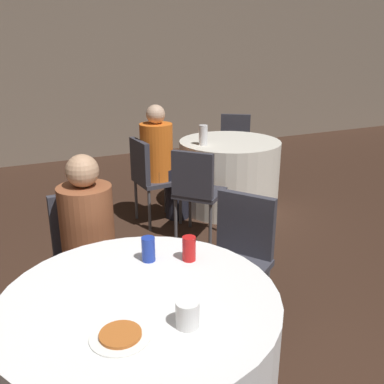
{
  "coord_description": "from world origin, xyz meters",
  "views": [
    {
      "loc": [
        -0.32,
        -1.54,
        1.76
      ],
      "look_at": [
        0.77,
        0.79,
        0.85
      ],
      "focal_mm": 40.0,
      "sensor_mm": 36.0,
      "label": 1
    }
  ],
  "objects_px": {
    "pizza_plate_near": "(120,335)",
    "table_near": "(143,369)",
    "bottle_far": "(203,135)",
    "soda_can_red": "(189,249)",
    "chair_far_west": "(149,173)",
    "person_orange_shirt": "(163,164)",
    "chair_far_southwest": "(196,187)",
    "table_far": "(229,174)",
    "soda_can_blue": "(148,249)",
    "chair_far_northeast": "(235,142)",
    "chair_near_north": "(86,247)",
    "chair_near_northeast": "(239,249)",
    "person_floral_shirt": "(92,250)"
  },
  "relations": [
    {
      "from": "chair_far_southwest",
      "to": "soda_can_red",
      "type": "relative_size",
      "value": 7.1
    },
    {
      "from": "bottle_far",
      "to": "person_floral_shirt",
      "type": "bearing_deg",
      "value": -134.48
    },
    {
      "from": "chair_near_northeast",
      "to": "soda_can_red",
      "type": "height_order",
      "value": "soda_can_red"
    },
    {
      "from": "chair_far_west",
      "to": "pizza_plate_near",
      "type": "distance_m",
      "value": 2.76
    },
    {
      "from": "chair_far_southwest",
      "to": "soda_can_red",
      "type": "height_order",
      "value": "soda_can_red"
    },
    {
      "from": "table_near",
      "to": "person_floral_shirt",
      "type": "xyz_separation_m",
      "value": [
        -0.02,
        0.84,
        0.21
      ]
    },
    {
      "from": "chair_near_northeast",
      "to": "person_orange_shirt",
      "type": "relative_size",
      "value": 0.73
    },
    {
      "from": "chair_far_northeast",
      "to": "person_orange_shirt",
      "type": "xyz_separation_m",
      "value": [
        -1.32,
        -0.85,
        0.07
      ]
    },
    {
      "from": "table_far",
      "to": "chair_far_northeast",
      "type": "height_order",
      "value": "chair_far_northeast"
    },
    {
      "from": "chair_far_southwest",
      "to": "bottle_far",
      "type": "height_order",
      "value": "bottle_far"
    },
    {
      "from": "table_near",
      "to": "soda_can_red",
      "type": "distance_m",
      "value": 0.58
    },
    {
      "from": "table_near",
      "to": "table_far",
      "type": "bearing_deg",
      "value": 52.85
    },
    {
      "from": "chair_near_northeast",
      "to": "pizza_plate_near",
      "type": "bearing_deg",
      "value": 94.46
    },
    {
      "from": "soda_can_red",
      "to": "pizza_plate_near",
      "type": "bearing_deg",
      "value": -138.05
    },
    {
      "from": "chair_far_west",
      "to": "person_orange_shirt",
      "type": "distance_m",
      "value": 0.17
    },
    {
      "from": "chair_far_southwest",
      "to": "pizza_plate_near",
      "type": "height_order",
      "value": "chair_far_southwest"
    },
    {
      "from": "person_floral_shirt",
      "to": "soda_can_blue",
      "type": "xyz_separation_m",
      "value": [
        0.17,
        -0.55,
        0.23
      ]
    },
    {
      "from": "soda_can_red",
      "to": "soda_can_blue",
      "type": "height_order",
      "value": "same"
    },
    {
      "from": "chair_far_west",
      "to": "person_orange_shirt",
      "type": "relative_size",
      "value": 0.73
    },
    {
      "from": "chair_near_northeast",
      "to": "bottle_far",
      "type": "bearing_deg",
      "value": -54.01
    },
    {
      "from": "chair_near_north",
      "to": "soda_can_red",
      "type": "height_order",
      "value": "soda_can_red"
    },
    {
      "from": "table_far",
      "to": "bottle_far",
      "type": "xyz_separation_m",
      "value": [
        -0.34,
        -0.04,
        0.48
      ]
    },
    {
      "from": "chair_near_northeast",
      "to": "chair_far_southwest",
      "type": "relative_size",
      "value": 1.0
    },
    {
      "from": "person_orange_shirt",
      "to": "soda_can_red",
      "type": "height_order",
      "value": "person_orange_shirt"
    },
    {
      "from": "chair_near_north",
      "to": "chair_far_northeast",
      "type": "xyz_separation_m",
      "value": [
        2.39,
        2.2,
        0.0
      ]
    },
    {
      "from": "table_near",
      "to": "soda_can_blue",
      "type": "relative_size",
      "value": 9.7
    },
    {
      "from": "table_far",
      "to": "soda_can_blue",
      "type": "xyz_separation_m",
      "value": [
        -1.68,
        -2.13,
        0.43
      ]
    },
    {
      "from": "chair_far_northeast",
      "to": "soda_can_red",
      "type": "xyz_separation_m",
      "value": [
        -2.04,
        -3.0,
        0.28
      ]
    },
    {
      "from": "chair_near_northeast",
      "to": "person_orange_shirt",
      "type": "bearing_deg",
      "value": -40.67
    },
    {
      "from": "chair_far_west",
      "to": "chair_far_southwest",
      "type": "bearing_deg",
      "value": 19.0
    },
    {
      "from": "chair_near_northeast",
      "to": "soda_can_blue",
      "type": "relative_size",
      "value": 7.1
    },
    {
      "from": "table_far",
      "to": "bottle_far",
      "type": "distance_m",
      "value": 0.59
    },
    {
      "from": "chair_near_northeast",
      "to": "pizza_plate_near",
      "type": "distance_m",
      "value": 1.26
    },
    {
      "from": "table_far",
      "to": "chair_far_west",
      "type": "distance_m",
      "value": 0.97
    },
    {
      "from": "chair_far_west",
      "to": "chair_far_southwest",
      "type": "relative_size",
      "value": 1.0
    },
    {
      "from": "table_near",
      "to": "bottle_far",
      "type": "relative_size",
      "value": 5.78
    },
    {
      "from": "pizza_plate_near",
      "to": "table_near",
      "type": "bearing_deg",
      "value": 56.15
    },
    {
      "from": "table_near",
      "to": "person_orange_shirt",
      "type": "relative_size",
      "value": 0.99
    },
    {
      "from": "person_orange_shirt",
      "to": "soda_can_blue",
      "type": "height_order",
      "value": "person_orange_shirt"
    },
    {
      "from": "chair_far_west",
      "to": "soda_can_red",
      "type": "distance_m",
      "value": 2.23
    },
    {
      "from": "table_near",
      "to": "chair_far_southwest",
      "type": "height_order",
      "value": "chair_far_southwest"
    },
    {
      "from": "chair_near_north",
      "to": "soda_can_blue",
      "type": "bearing_deg",
      "value": 101.81
    },
    {
      "from": "table_far",
      "to": "soda_can_blue",
      "type": "distance_m",
      "value": 2.75
    },
    {
      "from": "person_floral_shirt",
      "to": "soda_can_red",
      "type": "bearing_deg",
      "value": 117.15
    },
    {
      "from": "chair_far_southwest",
      "to": "soda_can_red",
      "type": "bearing_deg",
      "value": -68.88
    },
    {
      "from": "chair_far_west",
      "to": "chair_far_northeast",
      "type": "bearing_deg",
      "value": 116.03
    },
    {
      "from": "chair_far_west",
      "to": "pizza_plate_near",
      "type": "height_order",
      "value": "chair_far_west"
    },
    {
      "from": "chair_far_southwest",
      "to": "table_near",
      "type": "bearing_deg",
      "value": -74.23
    },
    {
      "from": "soda_can_red",
      "to": "bottle_far",
      "type": "relative_size",
      "value": 0.6
    },
    {
      "from": "person_floral_shirt",
      "to": "pizza_plate_near",
      "type": "height_order",
      "value": "person_floral_shirt"
    }
  ]
}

